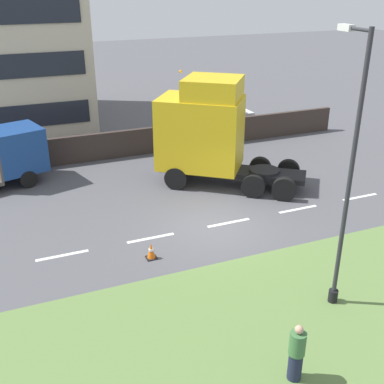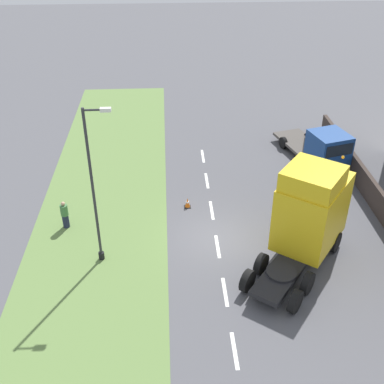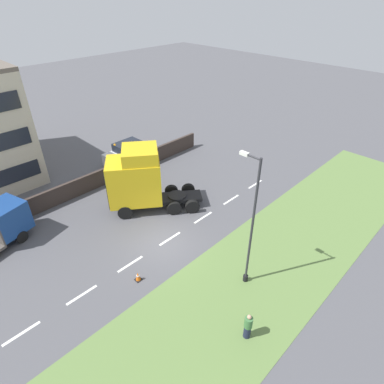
{
  "view_description": "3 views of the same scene",
  "coord_description": "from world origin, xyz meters",
  "px_view_note": "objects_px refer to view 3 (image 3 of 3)",
  "views": [
    {
      "loc": [
        -14.9,
        6.96,
        8.79
      ],
      "look_at": [
        0.85,
        0.51,
        1.18
      ],
      "focal_mm": 45.0,
      "sensor_mm": 36.0,
      "label": 1
    },
    {
      "loc": [
        -2.36,
        -19.4,
        15.08
      ],
      "look_at": [
        -1.23,
        0.09,
        2.76
      ],
      "focal_mm": 45.0,
      "sensor_mm": 36.0,
      "label": 2
    },
    {
      "loc": [
        -12.29,
        9.65,
        14.12
      ],
      "look_at": [
        0.05,
        -2.81,
        2.68
      ],
      "focal_mm": 30.0,
      "sensor_mm": 36.0,
      "label": 3
    }
  ],
  "objects_px": {
    "lorry_cab": "(138,180)",
    "parked_car": "(127,153)",
    "traffic_cone_lead": "(138,276)",
    "flatbed_truck": "(0,225)",
    "pedestrian": "(248,326)",
    "lamp_post": "(250,229)"
  },
  "relations": [
    {
      "from": "lorry_cab",
      "to": "lamp_post",
      "type": "relative_size",
      "value": 0.85
    },
    {
      "from": "flatbed_truck",
      "to": "pedestrian",
      "type": "bearing_deg",
      "value": 4.1
    },
    {
      "from": "lamp_post",
      "to": "pedestrian",
      "type": "height_order",
      "value": "lamp_post"
    },
    {
      "from": "flatbed_truck",
      "to": "lamp_post",
      "type": "relative_size",
      "value": 0.84
    },
    {
      "from": "traffic_cone_lead",
      "to": "parked_car",
      "type": "bearing_deg",
      "value": -33.7
    },
    {
      "from": "lamp_post",
      "to": "pedestrian",
      "type": "relative_size",
      "value": 4.95
    },
    {
      "from": "flatbed_truck",
      "to": "parked_car",
      "type": "xyz_separation_m",
      "value": [
        3.33,
        -12.11,
        -0.37
      ]
    },
    {
      "from": "traffic_cone_lead",
      "to": "pedestrian",
      "type": "bearing_deg",
      "value": -166.91
    },
    {
      "from": "parked_car",
      "to": "lamp_post",
      "type": "height_order",
      "value": "lamp_post"
    },
    {
      "from": "traffic_cone_lead",
      "to": "flatbed_truck",
      "type": "bearing_deg",
      "value": 25.08
    },
    {
      "from": "lorry_cab",
      "to": "lamp_post",
      "type": "height_order",
      "value": "lamp_post"
    },
    {
      "from": "lorry_cab",
      "to": "parked_car",
      "type": "height_order",
      "value": "lorry_cab"
    },
    {
      "from": "lorry_cab",
      "to": "parked_car",
      "type": "relative_size",
      "value": 1.51
    },
    {
      "from": "parked_car",
      "to": "traffic_cone_lead",
      "type": "bearing_deg",
      "value": 144.68
    },
    {
      "from": "lamp_post",
      "to": "pedestrian",
      "type": "bearing_deg",
      "value": 128.92
    },
    {
      "from": "traffic_cone_lead",
      "to": "lorry_cab",
      "type": "bearing_deg",
      "value": -39.0
    },
    {
      "from": "flatbed_truck",
      "to": "pedestrian",
      "type": "distance_m",
      "value": 16.16
    },
    {
      "from": "pedestrian",
      "to": "lamp_post",
      "type": "bearing_deg",
      "value": -51.08
    },
    {
      "from": "lorry_cab",
      "to": "traffic_cone_lead",
      "type": "height_order",
      "value": "lorry_cab"
    },
    {
      "from": "lorry_cab",
      "to": "pedestrian",
      "type": "bearing_deg",
      "value": -156.74
    },
    {
      "from": "lorry_cab",
      "to": "flatbed_truck",
      "type": "distance_m",
      "value": 9.16
    },
    {
      "from": "pedestrian",
      "to": "parked_car",
      "type": "bearing_deg",
      "value": -19.45
    }
  ]
}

